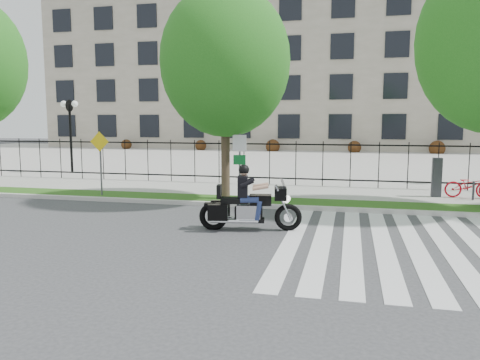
# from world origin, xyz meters

# --- Properties ---
(ground) EXTENTS (120.00, 120.00, 0.00)m
(ground) POSITION_xyz_m (0.00, 0.00, 0.00)
(ground) COLOR #363639
(ground) RESTS_ON ground
(curb) EXTENTS (60.00, 0.20, 0.15)m
(curb) POSITION_xyz_m (0.00, 4.10, 0.07)
(curb) COLOR beige
(curb) RESTS_ON ground
(grass_verge) EXTENTS (60.00, 1.50, 0.15)m
(grass_verge) POSITION_xyz_m (0.00, 4.95, 0.07)
(grass_verge) COLOR #245114
(grass_verge) RESTS_ON ground
(sidewalk) EXTENTS (60.00, 3.50, 0.15)m
(sidewalk) POSITION_xyz_m (0.00, 7.45, 0.07)
(sidewalk) COLOR #98968F
(sidewalk) RESTS_ON ground
(plaza) EXTENTS (80.00, 34.00, 0.10)m
(plaza) POSITION_xyz_m (0.00, 25.00, 0.05)
(plaza) COLOR #98968F
(plaza) RESTS_ON ground
(crosswalk_stripes) EXTENTS (5.70, 8.00, 0.01)m
(crosswalk_stripes) POSITION_xyz_m (4.83, 0.00, 0.01)
(crosswalk_stripes) COLOR silver
(crosswalk_stripes) RESTS_ON ground
(iron_fence) EXTENTS (30.00, 0.06, 2.00)m
(iron_fence) POSITION_xyz_m (0.00, 9.20, 1.15)
(iron_fence) COLOR black
(iron_fence) RESTS_ON sidewalk
(office_building) EXTENTS (60.00, 21.90, 20.15)m
(office_building) POSITION_xyz_m (0.00, 44.92, 9.97)
(office_building) COLOR gray
(office_building) RESTS_ON ground
(lamp_post_left) EXTENTS (1.06, 0.70, 4.25)m
(lamp_post_left) POSITION_xyz_m (-12.00, 12.00, 3.21)
(lamp_post_left) COLOR black
(lamp_post_left) RESTS_ON ground
(street_tree_1) EXTENTS (4.75, 4.75, 7.76)m
(street_tree_1) POSITION_xyz_m (-0.93, 4.95, 5.17)
(street_tree_1) COLOR #39281F
(street_tree_1) RESTS_ON grass_verge
(sign_pole_regulatory) EXTENTS (0.50, 0.09, 2.50)m
(sign_pole_regulatory) POSITION_xyz_m (-0.31, 4.58, 1.74)
(sign_pole_regulatory) COLOR #59595B
(sign_pole_regulatory) RESTS_ON grass_verge
(sign_pole_warning) EXTENTS (0.78, 0.09, 2.49)m
(sign_pole_warning) POSITION_xyz_m (-5.88, 4.58, 1.74)
(sign_pole_warning) COLOR #59595B
(sign_pole_warning) RESTS_ON grass_verge
(motorcycle_rider) EXTENTS (2.87, 1.07, 2.23)m
(motorcycle_rider) POSITION_xyz_m (0.89, 0.76, 0.74)
(motorcycle_rider) COLOR black
(motorcycle_rider) RESTS_ON ground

